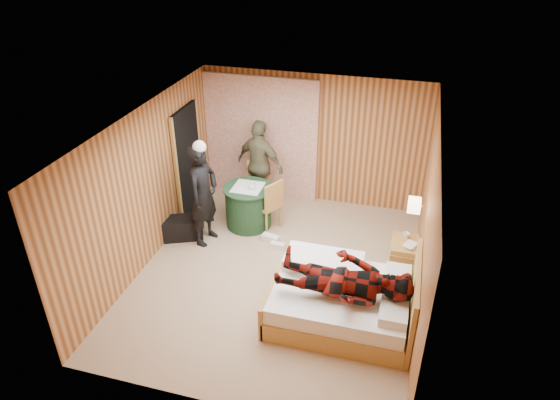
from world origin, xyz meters
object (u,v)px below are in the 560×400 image
(duffel_bag, at_px, (183,228))
(chair_near, at_px, (270,202))
(round_table, at_px, (248,206))
(chair_far, at_px, (259,181))
(nightstand, at_px, (403,256))
(man_at_table, at_px, (260,165))
(bed, at_px, (343,299))
(man_on_bed, at_px, (344,272))
(wall_lamp, at_px, (414,205))
(woman_standing, at_px, (203,195))

(duffel_bag, bearing_deg, chair_near, 2.34)
(chair_near, height_order, duffel_bag, chair_near)
(round_table, height_order, chair_far, chair_far)
(round_table, xyz_separation_m, duffel_bag, (-0.97, -0.69, -0.20))
(nightstand, xyz_separation_m, round_table, (-2.76, 0.66, 0.11))
(man_at_table, bearing_deg, bed, 147.16)
(bed, height_order, round_table, bed)
(nightstand, height_order, man_on_bed, man_on_bed)
(wall_lamp, xyz_separation_m, duffel_bag, (-3.77, 0.10, -1.11))
(wall_lamp, bearing_deg, chair_near, 162.17)
(round_table, relative_size, man_at_table, 0.51)
(bed, distance_m, duffel_bag, 3.22)
(chair_far, relative_size, duffel_bag, 1.39)
(wall_lamp, bearing_deg, man_at_table, 151.45)
(chair_near, xyz_separation_m, duffel_bag, (-1.37, -0.67, -0.37))
(wall_lamp, relative_size, chair_far, 0.28)
(chair_near, bearing_deg, duffel_bag, -34.98)
(chair_near, relative_size, man_at_table, 0.55)
(nightstand, bearing_deg, bed, -121.00)
(chair_near, bearing_deg, nightstand, 103.88)
(wall_lamp, relative_size, chair_near, 0.27)
(woman_standing, bearing_deg, man_on_bed, -109.50)
(bed, bearing_deg, man_on_bed, -84.70)
(round_table, bearing_deg, woman_standing, -129.34)
(nightstand, relative_size, man_on_bed, 0.32)
(chair_far, height_order, man_on_bed, man_on_bed)
(round_table, height_order, chair_near, chair_near)
(nightstand, relative_size, duffel_bag, 0.85)
(nightstand, relative_size, round_table, 0.65)
(man_at_table, xyz_separation_m, man_on_bed, (2.03, -2.87, 0.08))
(chair_far, relative_size, man_on_bed, 0.53)
(wall_lamp, distance_m, bed, 1.70)
(duffel_bag, xyz_separation_m, man_at_table, (0.97, 1.42, 0.67))
(man_on_bed, bearing_deg, chair_far, 126.07)
(wall_lamp, distance_m, nightstand, 1.02)
(wall_lamp, xyz_separation_m, man_at_table, (-2.80, 1.53, -0.44))
(chair_far, bearing_deg, man_at_table, 41.48)
(round_table, relative_size, man_on_bed, 0.49)
(woman_standing, bearing_deg, nightstand, -79.67)
(chair_near, height_order, man_on_bed, man_on_bed)
(duffel_bag, height_order, woman_standing, woman_standing)
(chair_near, distance_m, woman_standing, 1.19)
(bed, xyz_separation_m, chair_near, (-1.61, 1.89, 0.26))
(nightstand, height_order, chair_near, chair_near)
(chair_near, bearing_deg, man_at_table, -122.74)
(man_at_table, bearing_deg, nightstand, 173.14)
(round_table, relative_size, chair_far, 0.94)
(wall_lamp, xyz_separation_m, woman_standing, (-3.35, 0.13, -0.41))
(nightstand, height_order, round_table, round_table)
(wall_lamp, height_order, man_on_bed, man_on_bed)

